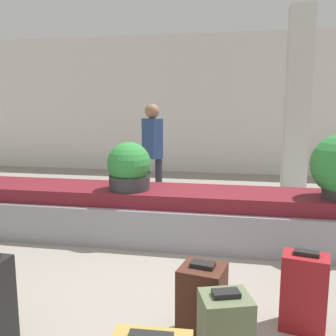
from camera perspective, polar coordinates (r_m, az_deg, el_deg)
name	(u,v)px	position (r m, az deg, el deg)	size (l,w,h in m)	color
ground_plane	(132,305)	(3.20, -5.46, -20.01)	(18.00, 18.00, 0.00)	gray
back_wall	(205,105)	(8.86, 5.59, 9.58)	(18.00, 0.06, 3.20)	silver
carousel	(168,215)	(4.48, 0.00, -7.17)	(8.14, 0.91, 0.61)	gray
pillar	(297,104)	(6.83, 19.10, 9.18)	(0.39, 0.39, 3.20)	silver
suitcase_0	(304,292)	(2.92, 20.01, -17.34)	(0.34, 0.27, 0.58)	maroon
suitcase_5	(202,302)	(2.69, 5.22, -19.71)	(0.34, 0.33, 0.54)	#472319
potted_plant_1	(129,168)	(4.34, -5.95, 0.02)	(0.50, 0.50, 0.56)	#2D2D2D
traveler_0	(152,146)	(5.81, -2.40, 3.30)	(0.36, 0.35, 1.60)	#282833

